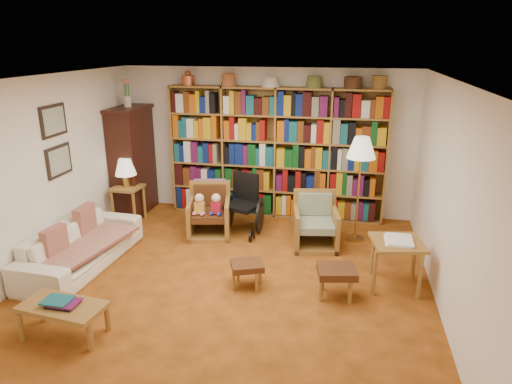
% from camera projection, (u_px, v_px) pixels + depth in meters
% --- Properties ---
extents(floor, '(5.00, 5.00, 0.00)m').
position_uv_depth(floor, '(231.00, 277.00, 5.90)').
color(floor, '#AD551A').
rests_on(floor, ground).
extents(ceiling, '(5.00, 5.00, 0.00)m').
position_uv_depth(ceiling, '(227.00, 79.00, 5.11)').
color(ceiling, white).
rests_on(ceiling, wall_back).
extents(wall_back, '(5.00, 0.00, 5.00)m').
position_uv_depth(wall_back, '(266.00, 142.00, 7.83)').
color(wall_back, white).
rests_on(wall_back, floor).
extents(wall_front, '(5.00, 0.00, 5.00)m').
position_uv_depth(wall_front, '(139.00, 290.00, 3.18)').
color(wall_front, white).
rests_on(wall_front, floor).
extents(wall_left, '(0.00, 5.00, 5.00)m').
position_uv_depth(wall_left, '(45.00, 174.00, 5.98)').
color(wall_left, white).
rests_on(wall_left, floor).
extents(wall_right, '(0.00, 5.00, 5.00)m').
position_uv_depth(wall_right, '(448.00, 198.00, 5.04)').
color(wall_right, white).
rests_on(wall_right, floor).
extents(bookshelf, '(3.60, 0.30, 2.42)m').
position_uv_depth(bookshelf, '(276.00, 149.00, 7.66)').
color(bookshelf, olive).
rests_on(bookshelf, floor).
extents(curio_cabinet, '(0.50, 0.95, 2.40)m').
position_uv_depth(curio_cabinet, '(133.00, 160.00, 7.89)').
color(curio_cabinet, black).
rests_on(curio_cabinet, floor).
extents(framed_pictures, '(0.03, 0.52, 0.97)m').
position_uv_depth(framed_pictures, '(56.00, 141.00, 6.13)').
color(framed_pictures, black).
rests_on(framed_pictures, wall_left).
extents(sofa, '(2.00, 0.86, 0.58)m').
position_uv_depth(sofa, '(81.00, 246.00, 6.12)').
color(sofa, white).
rests_on(sofa, floor).
extents(sofa_throw, '(0.98, 1.52, 0.04)m').
position_uv_depth(sofa_throw, '(85.00, 245.00, 6.11)').
color(sofa_throw, beige).
rests_on(sofa_throw, sofa).
extents(cushion_left, '(0.14, 0.41, 0.40)m').
position_uv_depth(cushion_left, '(85.00, 224.00, 6.42)').
color(cushion_left, maroon).
rests_on(cushion_left, sofa).
extents(cushion_right, '(0.16, 0.38, 0.37)m').
position_uv_depth(cushion_right, '(55.00, 245.00, 5.77)').
color(cushion_right, maroon).
rests_on(cushion_right, sofa).
extents(side_table_lamp, '(0.48, 0.48, 0.62)m').
position_uv_depth(side_table_lamp, '(128.00, 195.00, 7.57)').
color(side_table_lamp, olive).
rests_on(side_table_lamp, floor).
extents(table_lamp, '(0.35, 0.35, 0.47)m').
position_uv_depth(table_lamp, '(125.00, 168.00, 7.42)').
color(table_lamp, '#B88D3B').
rests_on(table_lamp, side_table_lamp).
extents(armchair_leather, '(0.78, 0.81, 0.82)m').
position_uv_depth(armchair_leather, '(211.00, 213.00, 7.15)').
color(armchair_leather, olive).
rests_on(armchair_leather, floor).
extents(armchair_sage, '(0.75, 0.76, 0.80)m').
position_uv_depth(armchair_sage, '(316.00, 225.00, 6.77)').
color(armchair_sage, olive).
rests_on(armchair_sage, floor).
extents(wheelchair, '(0.59, 0.75, 0.94)m').
position_uv_depth(wheelchair, '(244.00, 206.00, 7.19)').
color(wheelchair, black).
rests_on(wheelchair, floor).
extents(floor_lamp, '(0.42, 0.42, 1.60)m').
position_uv_depth(floor_lamp, '(361.00, 152.00, 6.59)').
color(floor_lamp, '#B88D3B').
rests_on(floor_lamp, floor).
extents(side_table_papers, '(0.69, 0.69, 0.64)m').
position_uv_depth(side_table_papers, '(397.00, 248.00, 5.52)').
color(side_table_papers, olive).
rests_on(side_table_papers, floor).
extents(footstool_a, '(0.48, 0.44, 0.33)m').
position_uv_depth(footstool_a, '(247.00, 267.00, 5.59)').
color(footstool_a, '#533116').
rests_on(footstool_a, floor).
extents(footstool_b, '(0.51, 0.45, 0.38)m').
position_uv_depth(footstool_b, '(337.00, 273.00, 5.36)').
color(footstool_b, '#533116').
rests_on(footstool_b, floor).
extents(coffee_table, '(0.90, 0.53, 0.42)m').
position_uv_depth(coffee_table, '(63.00, 309.00, 4.64)').
color(coffee_table, olive).
rests_on(coffee_table, floor).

